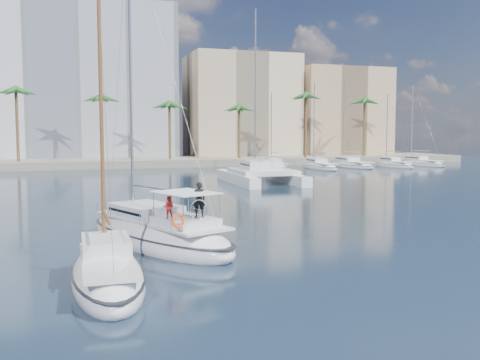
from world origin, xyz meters
name	(u,v)px	position (x,y,z in m)	size (l,w,h in m)	color
ground	(248,233)	(0.00, 0.00, 0.00)	(160.00, 160.00, 0.00)	black
quay	(131,162)	(0.00, 61.00, 0.60)	(120.00, 14.00, 1.20)	gray
building_modern	(53,84)	(-12.00, 73.00, 14.00)	(42.00, 16.00, 28.00)	silver
building_beige	(241,109)	(22.00, 70.00, 10.00)	(20.00, 14.00, 20.00)	beige
building_tan_right	(339,115)	(42.00, 68.00, 9.00)	(18.00, 12.00, 18.00)	tan
palm_centre	(132,102)	(0.00, 57.00, 10.28)	(3.60, 3.60, 12.30)	brown
palm_right	(329,105)	(34.00, 57.00, 10.28)	(3.60, 3.60, 12.30)	brown
main_sloop	(158,234)	(-5.39, -1.56, 0.53)	(8.02, 12.36, 17.55)	white
small_sloop	(107,274)	(-8.31, -8.26, 0.43)	(2.68, 8.41, 12.06)	white
catamaran	(261,172)	(10.71, 27.37, 1.18)	(7.06, 13.60, 19.41)	white
seagull	(211,223)	(-2.04, 0.54, 0.55)	(1.09, 0.47, 0.20)	silver
moored_yacht_a	(275,169)	(20.00, 47.00, 0.00)	(2.72, 9.35, 11.90)	white
moored_yacht_b	(319,169)	(26.50, 45.00, 0.00)	(3.14, 10.78, 13.72)	white
moored_yacht_c	(351,167)	(33.00, 47.00, 0.00)	(3.55, 12.21, 15.54)	white
moored_yacht_d	(393,167)	(39.50, 45.00, 0.00)	(2.72, 9.35, 11.90)	white
moored_yacht_e	(420,166)	(46.00, 47.00, 0.00)	(3.14, 10.78, 13.72)	white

